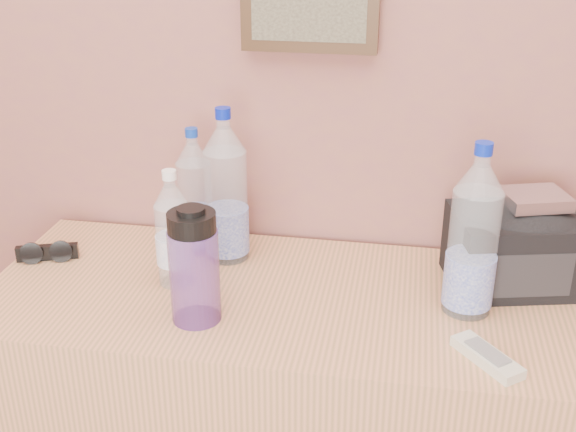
% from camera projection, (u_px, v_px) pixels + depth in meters
% --- Properties ---
extents(pet_large_b, '(0.08, 0.08, 0.30)m').
position_uv_depth(pet_large_b, '(195.00, 197.00, 1.68)').
color(pet_large_b, silver).
rests_on(pet_large_b, dresser).
extents(pet_large_c, '(0.10, 0.10, 0.36)m').
position_uv_depth(pet_large_c, '(226.00, 194.00, 1.63)').
color(pet_large_c, white).
rests_on(pet_large_c, dresser).
extents(pet_large_d, '(0.10, 0.10, 0.36)m').
position_uv_depth(pet_large_d, '(473.00, 240.00, 1.41)').
color(pet_large_d, silver).
rests_on(pet_large_d, dresser).
extents(pet_small, '(0.08, 0.08, 0.26)m').
position_uv_depth(pet_small, '(173.00, 235.00, 1.54)').
color(pet_small, silver).
rests_on(pet_small, dresser).
extents(nalgene_bottle, '(0.10, 0.10, 0.24)m').
position_uv_depth(nalgene_bottle, '(194.00, 266.00, 1.40)').
color(nalgene_bottle, '#6D3D96').
rests_on(nalgene_bottle, dresser).
extents(sunglasses, '(0.15, 0.09, 0.04)m').
position_uv_depth(sunglasses, '(48.00, 252.00, 1.67)').
color(sunglasses, black).
rests_on(sunglasses, dresser).
extents(ac_remote, '(0.13, 0.14, 0.02)m').
position_uv_depth(ac_remote, '(487.00, 357.00, 1.31)').
color(ac_remote, silver).
rests_on(ac_remote, dresser).
extents(toiletry_bag, '(0.31, 0.25, 0.18)m').
position_uv_depth(toiletry_bag, '(516.00, 245.00, 1.54)').
color(toiletry_bag, black).
rests_on(toiletry_bag, dresser).
extents(foil_packet, '(0.15, 0.14, 0.03)m').
position_uv_depth(foil_packet, '(535.00, 199.00, 1.50)').
color(foil_packet, silver).
rests_on(foil_packet, toiletry_bag).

